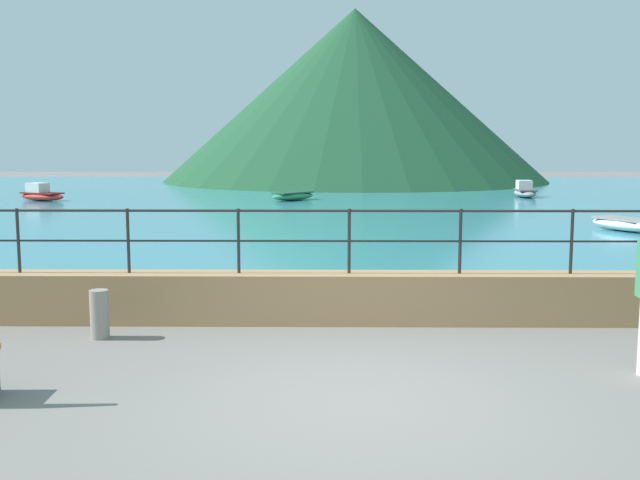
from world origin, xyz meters
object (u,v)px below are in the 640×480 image
at_px(boat_3, 293,196).
at_px(boat_4, 626,224).
at_px(bollard, 99,314).
at_px(boat_0, 41,194).
at_px(boat_2, 525,191).

bearing_deg(boat_3, boat_4, -48.88).
relative_size(bollard, boat_4, 0.26).
bearing_deg(boat_4, boat_0, 152.13).
bearing_deg(boat_0, bollard, -67.33).
distance_m(bollard, boat_4, 16.17).
height_order(bollard, boat_0, boat_0).
relative_size(bollard, boat_0, 0.26).
xyz_separation_m(boat_0, boat_3, (10.81, 0.39, -0.07)).
height_order(boat_0, boat_4, boat_0).
distance_m(bollard, boat_0, 24.39).
relative_size(boat_2, boat_4, 0.96).
xyz_separation_m(bollard, boat_4, (11.30, 11.56, -0.06)).
distance_m(boat_2, boat_4, 13.46).
bearing_deg(boat_3, boat_0, -177.95).
bearing_deg(boat_3, boat_2, 11.28).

